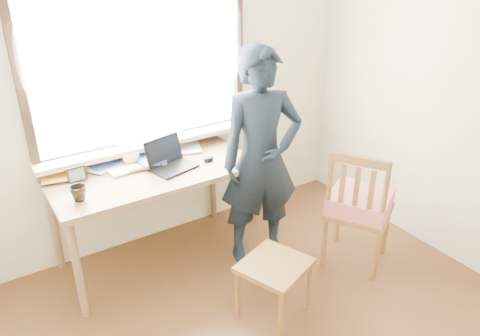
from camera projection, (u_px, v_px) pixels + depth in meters
room_shell at (312, 116)px, 2.31m from camera, size 3.52×4.02×2.61m
desk at (153, 180)px, 3.63m from camera, size 1.55×0.78×0.83m
laptop at (170, 161)px, 3.61m from camera, size 0.38×0.34×0.22m
mug_white at (131, 158)px, 3.65m from camera, size 0.16×0.16×0.10m
mug_dark at (79, 193)px, 3.14m from camera, size 0.15×0.15×0.11m
mouse at (208, 159)px, 3.72m from camera, size 0.09×0.07×0.04m
desk_clutter at (108, 167)px, 3.59m from camera, size 0.87×0.48×0.04m
book_a at (88, 172)px, 3.52m from camera, size 0.31×0.33×0.02m
book_b at (180, 149)px, 3.92m from camera, size 0.25×0.28×0.02m
picture_frame at (77, 175)px, 3.38m from camera, size 0.14×0.02×0.11m
work_chair at (274, 271)px, 3.21m from camera, size 0.55×0.54×0.44m
side_chair at (359, 204)px, 3.69m from camera, size 0.63×0.64×1.03m
person at (261, 159)px, 3.63m from camera, size 0.74×0.59×1.77m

